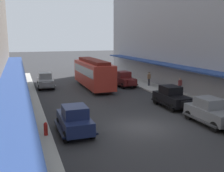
% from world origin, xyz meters
% --- Properties ---
extents(ground_plane, '(200.00, 200.00, 0.00)m').
position_xyz_m(ground_plane, '(0.00, 0.00, 0.00)').
color(ground_plane, '#2D2D30').
extents(sidewalk_left, '(3.00, 60.00, 0.15)m').
position_xyz_m(sidewalk_left, '(-7.50, 0.00, 0.07)').
color(sidewalk_left, '#B7B5AD').
rests_on(sidewalk_left, ground).
extents(parked_car_0, '(2.22, 4.29, 1.84)m').
position_xyz_m(parked_car_0, '(4.63, 14.32, 0.94)').
color(parked_car_0, '#591919').
rests_on(parked_car_0, ground).
extents(parked_car_1, '(2.15, 4.27, 1.84)m').
position_xyz_m(parked_car_1, '(4.82, -1.00, 0.94)').
color(parked_car_1, slate).
rests_on(parked_car_1, ground).
extents(parked_car_2, '(2.16, 4.27, 1.84)m').
position_xyz_m(parked_car_2, '(4.77, 3.84, 0.94)').
color(parked_car_2, black).
rests_on(parked_car_2, ground).
extents(parked_car_4, '(2.24, 4.30, 1.84)m').
position_xyz_m(parked_car_4, '(-4.74, 16.49, 0.94)').
color(parked_car_4, slate).
rests_on(parked_car_4, ground).
extents(parked_car_5, '(2.15, 4.27, 1.84)m').
position_xyz_m(parked_car_5, '(-4.54, 0.49, 0.94)').
color(parked_car_5, '#19234C').
rests_on(parked_car_5, ground).
extents(streetcar, '(2.56, 9.61, 3.46)m').
position_xyz_m(streetcar, '(0.69, 14.53, 1.90)').
color(streetcar, '#A52D23').
rests_on(streetcar, ground).
extents(fire_hydrant, '(0.24, 0.24, 0.82)m').
position_xyz_m(fire_hydrant, '(-6.35, 0.35, 0.56)').
color(fire_hydrant, '#B21E19').
rests_on(fire_hydrant, sidewalk_left).
extents(pedestrian_0, '(0.36, 0.28, 1.67)m').
position_xyz_m(pedestrian_0, '(-7.73, 12.67, 1.01)').
color(pedestrian_0, '#4C4238').
rests_on(pedestrian_0, sidewalk_left).
extents(pedestrian_1, '(0.36, 0.28, 1.67)m').
position_xyz_m(pedestrian_1, '(7.36, 12.91, 1.01)').
color(pedestrian_1, '#2D2D33').
rests_on(pedestrian_1, sidewalk_right).
extents(pedestrian_2, '(0.36, 0.24, 1.64)m').
position_xyz_m(pedestrian_2, '(8.37, 7.83, 0.99)').
color(pedestrian_2, '#2D2D33').
rests_on(pedestrian_2, sidewalk_right).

